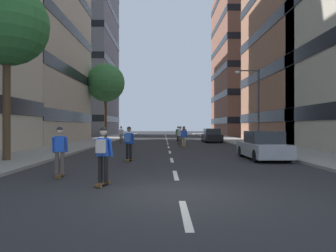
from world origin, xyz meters
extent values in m
plane|color=#28282B|center=(0.00, 24.72, 0.00)|extent=(148.34, 148.34, 0.00)
cube|color=gray|center=(-8.10, 27.81, 0.07)|extent=(3.93, 67.99, 0.14)
cube|color=gray|center=(8.10, 27.81, 0.07)|extent=(3.93, 67.99, 0.14)
cube|color=silver|center=(0.00, -2.00, 0.00)|extent=(0.16, 2.20, 0.01)
cube|color=silver|center=(0.00, 3.00, 0.00)|extent=(0.16, 2.20, 0.01)
cube|color=silver|center=(0.00, 8.00, 0.00)|extent=(0.16, 2.20, 0.01)
cube|color=silver|center=(0.00, 13.00, 0.00)|extent=(0.16, 2.20, 0.01)
cube|color=silver|center=(0.00, 18.00, 0.00)|extent=(0.16, 2.20, 0.01)
cube|color=silver|center=(0.00, 23.00, 0.00)|extent=(0.16, 2.20, 0.01)
cube|color=silver|center=(0.00, 28.00, 0.00)|extent=(0.16, 2.20, 0.01)
cube|color=silver|center=(0.00, 33.00, 0.00)|extent=(0.16, 2.20, 0.01)
cube|color=silver|center=(0.00, 38.00, 0.00)|extent=(0.16, 2.20, 0.01)
cube|color=silver|center=(0.00, 43.00, 0.00)|extent=(0.16, 2.20, 0.01)
cube|color=silver|center=(0.00, 48.00, 0.00)|extent=(0.16, 2.20, 0.01)
cube|color=silver|center=(0.00, 53.00, 0.00)|extent=(0.16, 2.20, 0.01)
cube|color=black|center=(-16.56, 24.85, 2.78)|extent=(13.10, 16.58, 1.10)
cube|color=black|center=(-16.56, 24.85, 7.42)|extent=(13.10, 16.58, 1.10)
cube|color=black|center=(-16.56, 24.85, 12.05)|extent=(13.10, 16.58, 1.10)
cube|color=slate|center=(-16.56, 50.57, 15.42)|extent=(12.98, 16.93, 30.84)
cube|color=black|center=(-16.56, 50.57, 3.08)|extent=(13.10, 17.05, 1.10)
cube|color=black|center=(-16.56, 50.57, 8.22)|extent=(13.10, 17.05, 1.10)
cube|color=black|center=(-16.56, 50.57, 13.36)|extent=(13.10, 17.05, 1.10)
cube|color=black|center=(-16.56, 50.57, 18.50)|extent=(13.10, 17.05, 1.10)
cube|color=black|center=(-16.56, 50.57, 23.64)|extent=(13.10, 17.05, 1.10)
cube|color=#9E6B51|center=(16.56, 24.85, 13.78)|extent=(12.98, 17.04, 27.56)
cube|color=black|center=(16.56, 24.85, 2.76)|extent=(13.10, 17.16, 1.10)
cube|color=black|center=(16.56, 24.85, 7.35)|extent=(13.10, 17.16, 1.10)
cube|color=black|center=(16.56, 24.85, 11.94)|extent=(13.10, 17.16, 1.10)
cube|color=brown|center=(16.56, 50.57, 13.87)|extent=(12.98, 16.91, 27.73)
cube|color=black|center=(16.56, 50.57, 2.77)|extent=(13.10, 17.03, 1.10)
cube|color=black|center=(16.56, 50.57, 7.40)|extent=(13.10, 17.03, 1.10)
cube|color=black|center=(16.56, 50.57, 12.02)|extent=(13.10, 17.03, 1.10)
cube|color=black|center=(16.56, 50.57, 16.64)|extent=(13.10, 17.03, 1.10)
cube|color=black|center=(16.56, 50.57, 21.26)|extent=(13.10, 17.03, 1.10)
cube|color=black|center=(16.56, 50.57, 25.88)|extent=(13.10, 17.03, 1.10)
cube|color=#B2B7BF|center=(4.94, 8.37, 0.53)|extent=(1.80, 4.40, 0.70)
cube|color=#2D3338|center=(4.94, 8.22, 1.20)|extent=(1.60, 2.10, 0.64)
cylinder|color=black|center=(4.14, 9.82, 0.32)|extent=(0.22, 0.64, 0.64)
cylinder|color=black|center=(5.74, 9.82, 0.32)|extent=(0.22, 0.64, 0.64)
cylinder|color=black|center=(4.14, 6.92, 0.32)|extent=(0.22, 0.64, 0.64)
cylinder|color=black|center=(5.74, 6.92, 0.32)|extent=(0.22, 0.64, 0.64)
cube|color=black|center=(4.94, 26.00, 0.53)|extent=(1.80, 4.40, 0.70)
cube|color=#2D3338|center=(4.94, 25.85, 1.20)|extent=(1.60, 2.10, 0.64)
cylinder|color=black|center=(4.14, 27.45, 0.32)|extent=(0.22, 0.64, 0.64)
cylinder|color=black|center=(5.74, 27.45, 0.32)|extent=(0.22, 0.64, 0.64)
cylinder|color=black|center=(4.14, 24.55, 0.32)|extent=(0.22, 0.64, 0.64)
cylinder|color=black|center=(5.74, 24.55, 0.32)|extent=(0.22, 0.64, 0.64)
cylinder|color=#4C3823|center=(-8.10, 32.88, 2.96)|extent=(0.36, 0.36, 5.64)
sphere|color=#387A3D|center=(-8.10, 32.88, 7.55)|extent=(5.05, 5.05, 5.05)
cylinder|color=#4C3823|center=(-8.10, 6.91, 2.76)|extent=(0.36, 0.36, 5.24)
sphere|color=#2D6B33|center=(-8.10, 6.91, 6.79)|extent=(4.03, 4.03, 4.03)
cylinder|color=#3F3F44|center=(7.71, 18.04, 3.39)|extent=(0.16, 0.16, 6.50)
cylinder|color=#3F3F44|center=(6.81, 18.04, 6.54)|extent=(1.80, 0.10, 0.10)
ellipsoid|color=silver|center=(5.91, 18.04, 6.39)|extent=(0.50, 0.30, 0.24)
cube|color=brown|center=(-2.22, 7.61, 0.08)|extent=(0.40, 0.92, 0.02)
cylinder|color=#D8BF4C|center=(-2.15, 7.92, 0.04)|extent=(0.19, 0.11, 0.07)
cylinder|color=#D8BF4C|center=(-2.29, 7.30, 0.04)|extent=(0.19, 0.11, 0.07)
cylinder|color=black|center=(-2.31, 7.63, 0.49)|extent=(0.17, 0.17, 0.80)
cylinder|color=black|center=(-2.13, 7.59, 0.49)|extent=(0.17, 0.17, 0.80)
cube|color=blue|center=(-2.22, 7.61, 1.17)|extent=(0.36, 0.27, 0.55)
cylinder|color=blue|center=(-2.42, 7.71, 1.14)|extent=(0.14, 0.24, 0.55)
cylinder|color=blue|center=(-1.99, 7.61, 1.14)|extent=(0.14, 0.24, 0.55)
sphere|color=#997051|center=(-2.22, 7.63, 1.62)|extent=(0.22, 0.22, 0.22)
sphere|color=black|center=(-2.22, 7.63, 1.67)|extent=(0.21, 0.21, 0.21)
cube|color=#3F72BF|center=(-2.26, 7.43, 1.20)|extent=(0.29, 0.21, 0.40)
cube|color=brown|center=(1.26, 17.32, 0.08)|extent=(0.24, 0.91, 0.02)
cylinder|color=#D8BF4C|center=(1.27, 17.64, 0.04)|extent=(0.18, 0.08, 0.07)
cylinder|color=#D8BF4C|center=(1.24, 17.00, 0.04)|extent=(0.18, 0.08, 0.07)
cylinder|color=tan|center=(1.17, 17.33, 0.49)|extent=(0.15, 0.15, 0.80)
cylinder|color=tan|center=(1.35, 17.32, 0.49)|extent=(0.15, 0.15, 0.80)
cube|color=blue|center=(1.26, 17.32, 1.17)|extent=(0.33, 0.21, 0.55)
cylinder|color=blue|center=(1.04, 17.38, 1.14)|extent=(0.10, 0.23, 0.55)
cylinder|color=blue|center=(1.48, 17.36, 1.14)|extent=(0.10, 0.23, 0.55)
sphere|color=#997051|center=(1.26, 17.34, 1.62)|extent=(0.22, 0.22, 0.22)
sphere|color=black|center=(1.26, 17.34, 1.67)|extent=(0.21, 0.21, 0.21)
cube|color=brown|center=(-2.27, 1.07, 0.08)|extent=(0.39, 0.92, 0.02)
cylinder|color=#D8BF4C|center=(-2.20, 1.39, 0.04)|extent=(0.19, 0.11, 0.07)
cylinder|color=#D8BF4C|center=(-2.34, 0.76, 0.04)|extent=(0.19, 0.11, 0.07)
cylinder|color=black|center=(-2.36, 1.09, 0.49)|extent=(0.17, 0.17, 0.80)
cylinder|color=black|center=(-2.18, 1.05, 0.49)|extent=(0.17, 0.17, 0.80)
cube|color=blue|center=(-2.27, 1.07, 1.17)|extent=(0.36, 0.26, 0.55)
cylinder|color=blue|center=(-2.48, 1.17, 1.14)|extent=(0.14, 0.24, 0.55)
cylinder|color=blue|center=(-2.05, 1.08, 1.14)|extent=(0.14, 0.24, 0.55)
sphere|color=beige|center=(-2.27, 1.09, 1.62)|extent=(0.22, 0.22, 0.22)
sphere|color=black|center=(-2.27, 1.09, 1.67)|extent=(0.21, 0.21, 0.21)
cube|color=beige|center=(-2.31, 0.90, 1.20)|extent=(0.29, 0.21, 0.40)
cube|color=brown|center=(-5.07, 25.70, 0.08)|extent=(0.20, 0.90, 0.02)
cylinder|color=#D8BF4C|center=(-5.07, 26.02, 0.04)|extent=(0.18, 0.07, 0.07)
cylinder|color=#D8BF4C|center=(-5.08, 25.38, 0.04)|extent=(0.18, 0.07, 0.07)
cylinder|color=#594C47|center=(-5.16, 25.70, 0.49)|extent=(0.14, 0.14, 0.80)
cylinder|color=#594C47|center=(-4.98, 25.70, 0.49)|extent=(0.14, 0.14, 0.80)
cube|color=white|center=(-5.07, 25.70, 1.17)|extent=(0.32, 0.20, 0.55)
cylinder|color=white|center=(-5.29, 25.75, 1.14)|extent=(0.09, 0.23, 0.55)
cylinder|color=white|center=(-4.85, 25.75, 1.14)|extent=(0.09, 0.23, 0.55)
sphere|color=tan|center=(-5.07, 25.72, 1.62)|extent=(0.22, 0.22, 0.22)
sphere|color=black|center=(-5.07, 25.72, 1.67)|extent=(0.21, 0.21, 0.21)
cube|color=brown|center=(1.11, 19.74, 0.08)|extent=(0.38, 0.92, 0.02)
cylinder|color=#D8BF4C|center=(1.04, 20.06, 0.04)|extent=(0.19, 0.11, 0.07)
cylinder|color=#D8BF4C|center=(1.18, 19.43, 0.04)|extent=(0.19, 0.11, 0.07)
cylinder|color=#594C47|center=(1.02, 19.73, 0.49)|extent=(0.17, 0.17, 0.80)
cylinder|color=#594C47|center=(1.20, 19.76, 0.49)|extent=(0.17, 0.17, 0.80)
cube|color=white|center=(1.11, 19.74, 1.17)|extent=(0.35, 0.26, 0.55)
cylinder|color=white|center=(0.89, 19.75, 1.14)|extent=(0.14, 0.24, 0.55)
cylinder|color=white|center=(1.32, 19.84, 1.14)|extent=(0.14, 0.24, 0.55)
sphere|color=tan|center=(1.11, 19.76, 1.62)|extent=(0.22, 0.22, 0.22)
sphere|color=black|center=(1.11, 19.76, 1.67)|extent=(0.21, 0.21, 0.21)
cube|color=brown|center=(-4.10, 2.64, 0.08)|extent=(0.33, 0.92, 0.02)
cylinder|color=#D8BF4C|center=(-4.15, 2.96, 0.04)|extent=(0.19, 0.10, 0.07)
cylinder|color=#D8BF4C|center=(-4.05, 2.33, 0.04)|extent=(0.19, 0.10, 0.07)
cylinder|color=#594C47|center=(-4.19, 2.63, 0.49)|extent=(0.16, 0.16, 0.80)
cylinder|color=#594C47|center=(-4.01, 2.66, 0.49)|extent=(0.16, 0.16, 0.80)
cube|color=blue|center=(-4.10, 2.64, 1.17)|extent=(0.35, 0.25, 0.55)
cylinder|color=blue|center=(-4.33, 2.66, 1.14)|extent=(0.12, 0.24, 0.55)
cylinder|color=blue|center=(-3.89, 2.72, 1.14)|extent=(0.12, 0.24, 0.55)
sphere|color=beige|center=(-4.10, 2.66, 1.62)|extent=(0.22, 0.22, 0.22)
sphere|color=black|center=(-4.10, 2.66, 1.67)|extent=(0.21, 0.21, 0.21)
cube|color=brown|center=(1.20, 25.86, 0.08)|extent=(0.27, 0.91, 0.02)
cylinder|color=#D8BF4C|center=(1.17, 26.18, 0.04)|extent=(0.19, 0.08, 0.07)
cylinder|color=#D8BF4C|center=(1.23, 25.54, 0.04)|extent=(0.19, 0.08, 0.07)
cylinder|color=black|center=(1.11, 25.85, 0.49)|extent=(0.15, 0.15, 0.80)
cylinder|color=black|center=(1.29, 25.87, 0.49)|extent=(0.15, 0.15, 0.80)
cube|color=green|center=(1.20, 25.86, 1.17)|extent=(0.34, 0.23, 0.55)
cylinder|color=green|center=(0.98, 25.89, 1.14)|extent=(0.11, 0.24, 0.55)
cylinder|color=green|center=(1.41, 25.93, 1.14)|extent=(0.11, 0.24, 0.55)
sphere|color=beige|center=(1.20, 25.88, 1.62)|extent=(0.22, 0.22, 0.22)
sphere|color=black|center=(1.20, 25.88, 1.67)|extent=(0.21, 0.21, 0.21)
cube|color=brown|center=(2.01, 28.04, 0.08)|extent=(0.41, 0.92, 0.02)
cylinder|color=#D8BF4C|center=(2.09, 28.35, 0.04)|extent=(0.19, 0.11, 0.07)
cylinder|color=#D8BF4C|center=(1.94, 27.73, 0.04)|extent=(0.19, 0.11, 0.07)
cylinder|color=#2D334C|center=(1.93, 28.06, 0.49)|extent=(0.17, 0.17, 0.80)
cylinder|color=#2D334C|center=(2.10, 28.02, 0.49)|extent=(0.17, 0.17, 0.80)
cube|color=red|center=(2.01, 28.04, 1.17)|extent=(0.36, 0.27, 0.55)
cylinder|color=red|center=(1.81, 28.14, 1.14)|extent=(0.14, 0.24, 0.55)
cylinder|color=red|center=(2.24, 28.03, 1.14)|extent=(0.14, 0.24, 0.55)
sphere|color=#997051|center=(2.02, 28.06, 1.62)|extent=(0.22, 0.22, 0.22)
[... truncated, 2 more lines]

